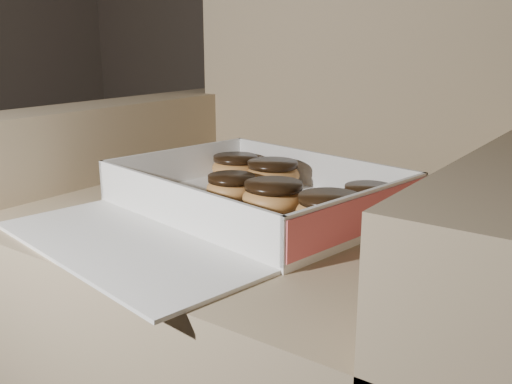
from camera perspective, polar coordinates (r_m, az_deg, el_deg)
The scene contains 13 objects.
armchair at distance 0.97m, azimuth 2.90°, elevation -7.47°, with size 0.86×0.73×0.90m.
bakery_box at distance 0.83m, azimuth -1.94°, elevation -1.53°, with size 0.47×0.53×0.07m.
donut_a at distance 0.95m, azimuth 1.67°, elevation 1.86°, with size 0.09×0.09×0.05m.
donut_b at distance 0.82m, azimuth 1.76°, elevation -0.44°, with size 0.09×0.09×0.05m.
donut_c at distance 0.76m, azimuth 7.39°, elevation -1.83°, with size 0.09×0.09×0.05m.
donut_d at distance 1.02m, azimuth -2.06°, elevation 2.58°, with size 0.08×0.08×0.04m.
donut_e at distance 0.88m, azimuth -2.46°, elevation 0.54°, with size 0.08×0.08×0.04m.
donut_f at distance 0.84m, azimuth 11.26°, elevation -0.60°, with size 0.08×0.08×0.04m.
crumb_a at distance 0.83m, azimuth 0.93°, elevation -1.87°, with size 0.01×0.01×0.00m, color black.
crumb_b at distance 0.68m, azimuth 4.14°, elevation -5.66°, with size 0.01×0.01×0.00m, color black.
crumb_c at distance 0.69m, azimuth 4.43°, elevation -5.39°, with size 0.01×0.01×0.00m, color black.
crumb_d at distance 0.83m, azimuth -4.38°, elevation -1.93°, with size 0.01×0.01×0.00m, color black.
crumb_e at distance 0.71m, azimuth 6.29°, elevation -4.92°, with size 0.01×0.01×0.00m, color black.
Camera 1 is at (0.60, 0.12, 0.66)m, focal length 40.00 mm.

